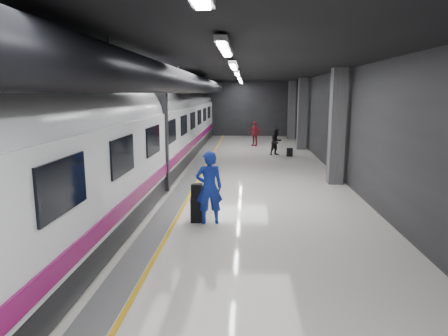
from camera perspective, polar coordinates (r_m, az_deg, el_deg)
name	(u,v)px	position (r m, az deg, el deg)	size (l,w,h in m)	color
ground	(217,194)	(14.29, -0.99, -3.74)	(40.00, 40.00, 0.00)	silver
platform_hall	(211,93)	(14.82, -1.88, 10.60)	(10.02, 40.02, 4.51)	black
train	(125,136)	(14.52, -13.94, 4.49)	(3.05, 38.00, 4.05)	black
traveler_main	(209,188)	(10.90, -2.13, -2.82)	(0.74, 0.48, 2.02)	#1839BB
suitcase_main	(198,210)	(11.19, -3.73, -6.01)	(0.42, 0.27, 0.69)	black
shoulder_bag	(197,191)	(11.02, -3.91, -3.36)	(0.30, 0.16, 0.40)	black
traveler_far_a	(276,142)	(23.38, 7.47, 3.75)	(0.76, 0.59, 1.56)	black
traveler_far_b	(255,134)	(27.32, 4.38, 4.90)	(0.98, 0.41, 1.67)	maroon
suitcase_far	(290,152)	(23.06, 9.36, 2.25)	(0.32, 0.21, 0.48)	black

